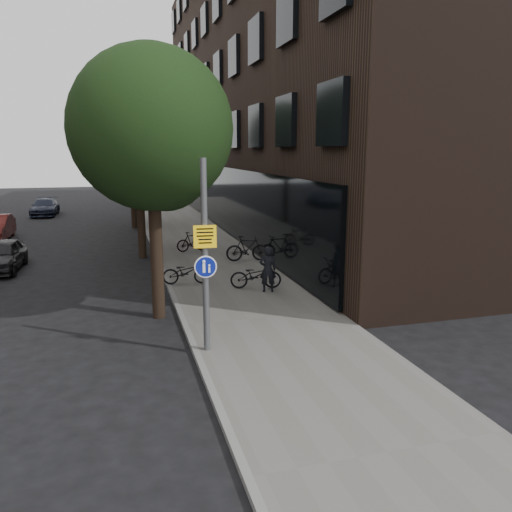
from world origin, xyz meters
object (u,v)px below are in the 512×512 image
object	(u,v)px
parked_bike_facade_near	(256,275)
parked_car_near	(2,255)
signpost	(205,257)
pedestrian	(268,269)

from	to	relation	value
parked_bike_facade_near	parked_car_near	world-z (taller)	parked_car_near
parked_bike_facade_near	parked_car_near	distance (m)	10.60
signpost	pedestrian	bearing A→B (deg)	61.85
pedestrian	parked_bike_facade_near	size ratio (longest dim) A/B	0.88
parked_bike_facade_near	parked_car_near	size ratio (longest dim) A/B	0.47
signpost	parked_bike_facade_near	world-z (taller)	signpost
signpost	parked_car_near	size ratio (longest dim) A/B	1.21
parked_bike_facade_near	parked_car_near	xyz separation A→B (m)	(-8.96, 5.66, 0.05)
parked_bike_facade_near	pedestrian	bearing A→B (deg)	-139.54
signpost	parked_bike_facade_near	bearing A→B (deg)	67.17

